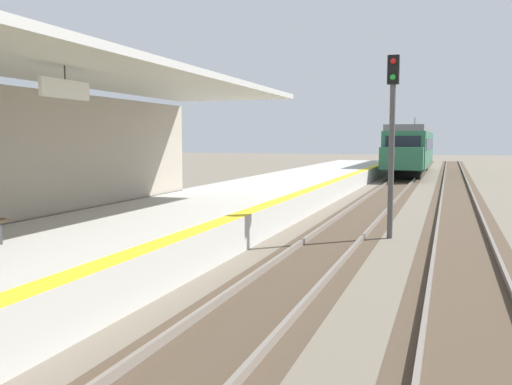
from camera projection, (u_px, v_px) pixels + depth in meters
name	position (u px, v px, depth m)	size (l,w,h in m)	color
station_platform	(133.00, 236.00, 13.62)	(5.00, 80.00, 0.91)	#B7B5AD
track_pair_nearest_platform	(339.00, 236.00, 15.97)	(2.34, 120.00, 0.16)	#4C3D2D
track_pair_middle	(464.00, 243.00, 14.85)	(2.34, 120.00, 0.16)	#4C3D2D
approaching_train	(411.00, 148.00, 45.10)	(2.93, 19.60, 4.76)	#286647
rail_signal_post	(392.00, 127.00, 15.58)	(0.32, 0.34, 5.20)	#4C4C4C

